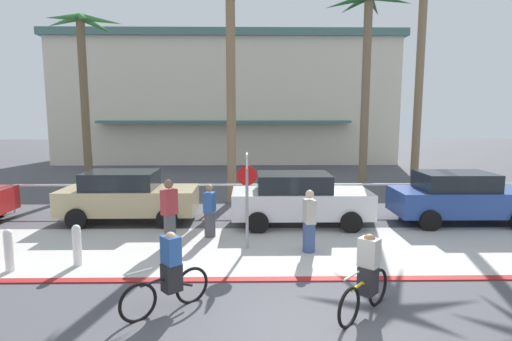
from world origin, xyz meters
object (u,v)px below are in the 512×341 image
object	(u,v)px
palm_tree_0	(84,64)
pedestrian_1	(170,215)
cyclist_black_1	(169,274)
palm_tree_3	(421,33)
bollard_1	(9,250)
car_tan_1	(128,196)
car_blue_3	(460,197)
stop_sign_bike_lane	(247,187)
pedestrian_0	(210,213)
cyclist_yellow_0	(367,276)
car_white_2	(299,199)
palm_tree_1	(230,26)
palm_tree_2	(367,50)
pedestrian_2	(309,224)
bollard_0	(77,245)

from	to	relation	value
palm_tree_0	pedestrian_1	world-z (taller)	palm_tree_0
cyclist_black_1	pedestrian_1	size ratio (longest dim) A/B	0.81
palm_tree_3	bollard_1	bearing A→B (deg)	-143.40
car_tan_1	car_blue_3	distance (m)	10.93
stop_sign_bike_lane	pedestrian_0	distance (m)	1.81
cyclist_yellow_0	pedestrian_1	world-z (taller)	pedestrian_1
stop_sign_bike_lane	car_white_2	size ratio (longest dim) A/B	0.58
car_white_2	car_blue_3	size ratio (longest dim) A/B	1.00
palm_tree_1	car_tan_1	distance (m)	7.45
palm_tree_1	cyclist_yellow_0	world-z (taller)	palm_tree_1
palm_tree_2	cyclist_black_1	distance (m)	13.82
pedestrian_0	palm_tree_0	bearing A→B (deg)	131.74
car_tan_1	car_white_2	size ratio (longest dim) A/B	1.00
bollard_1	palm_tree_0	world-z (taller)	palm_tree_0
palm_tree_3	pedestrian_0	world-z (taller)	palm_tree_3
pedestrian_2	pedestrian_1	bearing A→B (deg)	171.32
car_white_2	pedestrian_2	bearing A→B (deg)	-91.26
car_tan_1	cyclist_black_1	bearing A→B (deg)	-67.75
bollard_0	palm_tree_2	size ratio (longest dim) A/B	0.12
car_white_2	cyclist_yellow_0	xyz separation A→B (m)	(0.51, -5.93, -0.18)
stop_sign_bike_lane	car_tan_1	distance (m)	4.97
bollard_1	cyclist_yellow_0	xyz separation A→B (m)	(7.58, -2.09, 0.18)
bollard_0	pedestrian_2	xyz separation A→B (m)	(5.62, 0.85, 0.25)
palm_tree_0	car_white_2	distance (m)	11.37
palm_tree_0	car_white_2	world-z (taller)	palm_tree_0
stop_sign_bike_lane	palm_tree_0	world-z (taller)	palm_tree_0
palm_tree_2	palm_tree_3	bearing A→B (deg)	17.03
palm_tree_0	pedestrian_2	distance (m)	12.85
cyclist_yellow_0	car_tan_1	bearing A→B (deg)	133.54
bollard_0	bollard_1	distance (m)	1.44
car_blue_3	pedestrian_1	xyz separation A→B (m)	(-9.04, -2.23, -0.01)
car_blue_3	cyclist_black_1	bearing A→B (deg)	-144.75
stop_sign_bike_lane	palm_tree_1	xyz separation A→B (m)	(-0.67, 5.77, 5.20)
cyclist_yellow_0	pedestrian_2	distance (m)	3.34
palm_tree_3	pedestrian_2	bearing A→B (deg)	-125.59
palm_tree_2	pedestrian_0	bearing A→B (deg)	-134.19
pedestrian_0	car_tan_1	bearing A→B (deg)	148.09
bollard_1	bollard_0	bearing A→B (deg)	14.22
palm_tree_0	pedestrian_0	distance (m)	10.28
bollard_0	car_white_2	bearing A→B (deg)	31.57
cyclist_yellow_0	pedestrian_1	distance (m)	5.76
palm_tree_0	pedestrian_1	bearing A→B (deg)	-56.49
car_tan_1	palm_tree_0	bearing A→B (deg)	122.26
palm_tree_0	palm_tree_1	bearing A→B (deg)	-17.50
car_blue_3	bollard_0	bearing A→B (deg)	-161.60
cyclist_yellow_0	car_blue_3	bearing A→B (deg)	51.89
bollard_1	pedestrian_1	bearing A→B (deg)	28.12
car_white_2	palm_tree_2	bearing A→B (deg)	56.07
palm_tree_2	car_tan_1	bearing A→B (deg)	-153.28
bollard_0	car_blue_3	xyz separation A→B (m)	(10.96, 3.65, 0.35)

